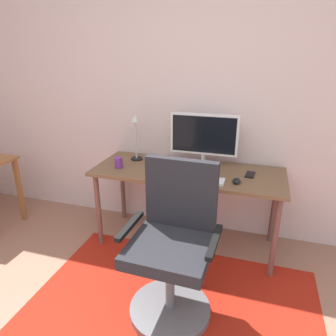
{
  "coord_description": "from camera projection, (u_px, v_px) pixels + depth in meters",
  "views": [
    {
      "loc": [
        0.68,
        -0.56,
        1.66
      ],
      "look_at": [
        0.03,
        1.57,
        0.82
      ],
      "focal_mm": 32.63,
      "sensor_mm": 36.0,
      "label": 1
    }
  ],
  "objects": [
    {
      "name": "wall_back",
      "position": [
        186.0,
        95.0,
        2.78
      ],
      "size": [
        6.0,
        0.1,
        2.6
      ],
      "primitive_type": "cube",
      "color": "beige",
      "rests_on": "ground"
    },
    {
      "name": "area_rug",
      "position": [
        174.0,
        301.0,
        2.17
      ],
      "size": [
        1.99,
        1.23,
        0.01
      ],
      "primitive_type": "cube",
      "color": "#A92012",
      "rests_on": "ground"
    },
    {
      "name": "desk",
      "position": [
        188.0,
        178.0,
        2.63
      ],
      "size": [
        1.61,
        0.63,
        0.72
      ],
      "color": "brown",
      "rests_on": "ground"
    },
    {
      "name": "monitor",
      "position": [
        204.0,
        136.0,
        2.64
      ],
      "size": [
        0.59,
        0.18,
        0.46
      ],
      "color": "#B2B2B7",
      "rests_on": "desk"
    },
    {
      "name": "keyboard",
      "position": [
        197.0,
        179.0,
        2.4
      ],
      "size": [
        0.43,
        0.13,
        0.02
      ],
      "primitive_type": "cube",
      "color": "white",
      "rests_on": "desk"
    },
    {
      "name": "computer_mouse",
      "position": [
        237.0,
        181.0,
        2.35
      ],
      "size": [
        0.06,
        0.1,
        0.03
      ],
      "primitive_type": "ellipsoid",
      "color": "black",
      "rests_on": "desk"
    },
    {
      "name": "coffee_cup",
      "position": [
        119.0,
        162.0,
        2.65
      ],
      "size": [
        0.07,
        0.07,
        0.09
      ],
      "primitive_type": "cylinder",
      "color": "#723085",
      "rests_on": "desk"
    },
    {
      "name": "cell_phone",
      "position": [
        250.0,
        175.0,
        2.5
      ],
      "size": [
        0.08,
        0.15,
        0.01
      ],
      "primitive_type": "cube",
      "rotation": [
        0.0,
        0.0,
        -0.09
      ],
      "color": "black",
      "rests_on": "desk"
    },
    {
      "name": "desk_lamp",
      "position": [
        136.0,
        131.0,
        2.77
      ],
      "size": [
        0.11,
        0.11,
        0.42
      ],
      "color": "black",
      "rests_on": "desk"
    },
    {
      "name": "office_chair",
      "position": [
        173.0,
        253.0,
        1.98
      ],
      "size": [
        0.59,
        0.55,
        1.03
      ],
      "rotation": [
        0.0,
        0.0,
        -0.03
      ],
      "color": "slate",
      "rests_on": "ground"
    }
  ]
}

